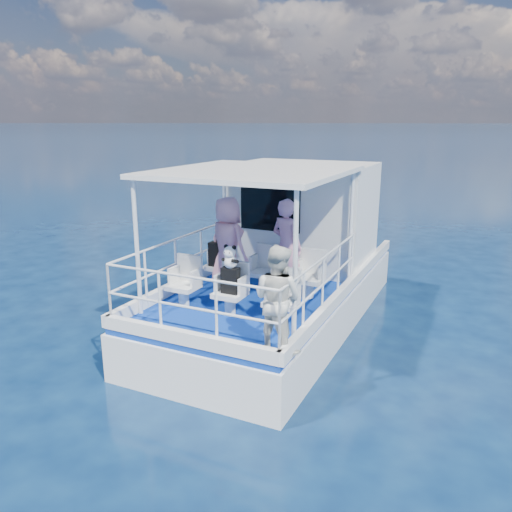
{
  "coord_description": "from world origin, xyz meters",
  "views": [
    {
      "loc": [
        3.67,
        -7.85,
        3.96
      ],
      "look_at": [
        0.14,
        -0.4,
        1.73
      ],
      "focal_mm": 35.0,
      "sensor_mm": 36.0,
      "label": 1
    }
  ],
  "objects_px": {
    "passenger_port_fwd": "(228,244)",
    "backpack_center": "(231,280)",
    "panda": "(230,257)",
    "passenger_stbd_aft": "(277,299)"
  },
  "relations": [
    {
      "from": "passenger_port_fwd",
      "to": "backpack_center",
      "type": "relative_size",
      "value": 4.08
    },
    {
      "from": "backpack_center",
      "to": "panda",
      "type": "bearing_deg",
      "value": -66.4
    },
    {
      "from": "passenger_stbd_aft",
      "to": "passenger_port_fwd",
      "type": "bearing_deg",
      "value": -35.67
    },
    {
      "from": "passenger_port_fwd",
      "to": "passenger_stbd_aft",
      "type": "height_order",
      "value": "passenger_port_fwd"
    },
    {
      "from": "passenger_port_fwd",
      "to": "backpack_center",
      "type": "distance_m",
      "value": 1.4
    },
    {
      "from": "panda",
      "to": "passenger_stbd_aft",
      "type": "bearing_deg",
      "value": -35.79
    },
    {
      "from": "passenger_port_fwd",
      "to": "passenger_stbd_aft",
      "type": "distance_m",
      "value": 2.77
    },
    {
      "from": "passenger_stbd_aft",
      "to": "panda",
      "type": "height_order",
      "value": "passenger_stbd_aft"
    },
    {
      "from": "backpack_center",
      "to": "panda",
      "type": "xyz_separation_m",
      "value": [
        0.01,
        -0.01,
        0.4
      ]
    },
    {
      "from": "passenger_port_fwd",
      "to": "panda",
      "type": "relative_size",
      "value": 4.64
    }
  ]
}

